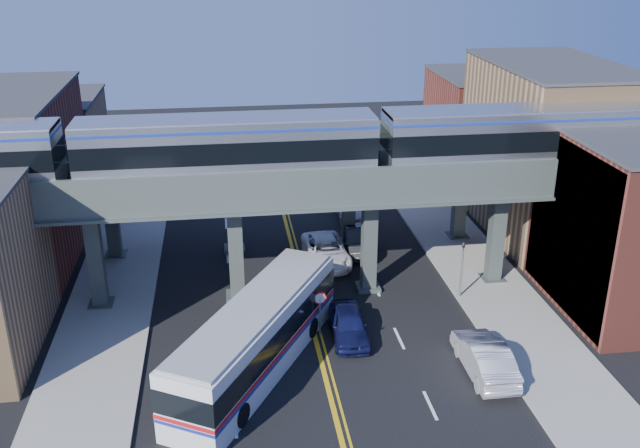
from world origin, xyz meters
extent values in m
plane|color=black|center=(0.00, 0.00, 0.00)|extent=(120.00, 120.00, 0.00)
cube|color=gray|center=(-11.50, 10.00, 0.08)|extent=(5.00, 70.00, 0.16)
cube|color=gray|center=(11.50, 10.00, 0.08)|extent=(5.00, 70.00, 0.16)
cube|color=brown|center=(-18.50, 16.00, 5.50)|extent=(8.00, 14.00, 11.00)
cube|color=#9B7850|center=(-18.50, 29.00, 4.00)|extent=(8.00, 10.00, 8.00)
cube|color=brown|center=(18.50, 4.00, 5.00)|extent=(8.00, 10.00, 10.00)
cube|color=#9B7850|center=(18.50, 16.00, 6.00)|extent=(8.00, 14.00, 12.00)
cube|color=brown|center=(18.50, 29.00, 4.50)|extent=(8.00, 10.00, 9.00)
cube|color=teal|center=(14.55, 4.00, 4.75)|extent=(0.10, 9.50, 9.50)
cube|color=#3E4845|center=(-12.00, 8.00, 3.00)|extent=(0.85, 0.85, 6.00)
cube|color=#3E4845|center=(-4.00, 8.00, 3.00)|extent=(0.85, 0.85, 6.00)
cube|color=#3E4845|center=(4.00, 8.00, 3.00)|extent=(0.85, 0.85, 6.00)
cube|color=#3E4845|center=(12.00, 8.00, 3.00)|extent=(0.85, 0.85, 6.00)
cube|color=#465049|center=(0.00, 8.00, 6.70)|extent=(52.00, 3.60, 1.40)
cube|color=#3E4845|center=(-12.00, 15.00, 3.00)|extent=(0.85, 0.85, 6.00)
cube|color=#3E4845|center=(-4.00, 15.00, 3.00)|extent=(0.85, 0.85, 6.00)
cube|color=#3E4845|center=(4.00, 15.00, 3.00)|extent=(0.85, 0.85, 6.00)
cube|color=#3E4845|center=(12.00, 15.00, 3.00)|extent=(0.85, 0.85, 6.00)
cube|color=#465049|center=(0.00, 15.00, 6.70)|extent=(52.00, 3.60, 1.40)
cube|color=black|center=(-16.14, 8.00, 7.53)|extent=(2.38, 2.38, 0.27)
cube|color=black|center=(-9.43, 8.00, 7.53)|extent=(2.38, 2.38, 0.27)
cube|color=black|center=(1.07, 8.00, 7.53)|extent=(2.38, 2.38, 0.27)
cube|color=silver|center=(-4.18, 8.00, 9.40)|extent=(16.41, 3.13, 3.45)
cube|color=black|center=(-4.18, 8.00, 9.55)|extent=(16.43, 3.19, 1.19)
cube|color=black|center=(7.78, 8.00, 7.53)|extent=(2.38, 2.38, 0.27)
cube|color=black|center=(18.28, 8.00, 7.53)|extent=(2.38, 2.38, 0.27)
cube|color=silver|center=(13.03, 8.00, 9.40)|extent=(16.41, 3.13, 3.45)
cube|color=black|center=(13.03, 8.00, 9.55)|extent=(16.43, 3.19, 1.19)
cylinder|color=slate|center=(0.30, 3.00, 1.15)|extent=(0.09, 0.09, 2.30)
cylinder|color=red|center=(0.30, 3.00, 2.25)|extent=(0.76, 0.04, 0.76)
cylinder|color=slate|center=(9.20, 6.00, 1.60)|extent=(0.12, 0.12, 3.20)
imported|color=black|center=(9.20, 6.00, 3.65)|extent=(0.15, 0.18, 0.90)
cube|color=silver|center=(-3.26, 0.22, 1.75)|extent=(9.32, 13.25, 3.51)
cube|color=black|center=(-3.26, 0.22, 2.21)|extent=(9.39, 13.31, 1.19)
cube|color=#B21419|center=(-3.26, 0.22, 1.42)|extent=(9.38, 13.31, 0.20)
cylinder|color=black|center=(-5.43, -3.55, 0.57)|extent=(3.20, 2.50, 1.13)
cylinder|color=black|center=(-1.37, 3.52, 0.57)|extent=(3.20, 2.50, 1.13)
imported|color=#11143F|center=(1.80, 2.49, 0.80)|extent=(2.06, 4.79, 1.61)
imported|color=#2A292C|center=(4.48, 13.66, 0.81)|extent=(2.05, 5.03, 1.62)
imported|color=white|center=(2.01, 12.22, 0.80)|extent=(2.94, 5.89, 1.60)
imported|color=#BABABF|center=(5.00, 20.01, 0.71)|extent=(2.16, 4.98, 1.43)
imported|color=#B0B0B5|center=(7.88, -1.73, 0.89)|extent=(1.91, 5.40, 1.78)
camera|label=1|loc=(-4.41, -30.49, 20.29)|focal=40.00mm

